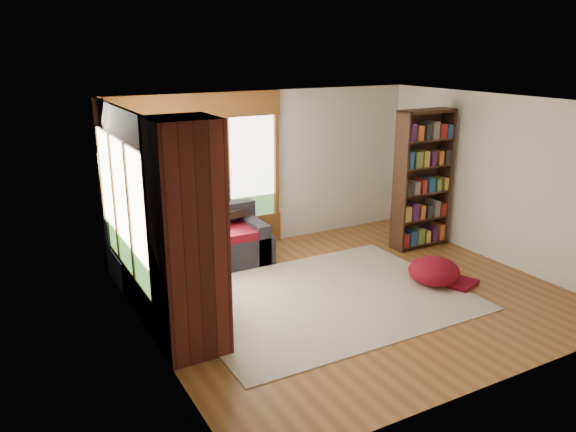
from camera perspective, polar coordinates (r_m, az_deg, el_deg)
name	(u,v)px	position (r m, az deg, el deg)	size (l,w,h in m)	color
floor	(350,293)	(7.89, 6.32, -7.81)	(5.50, 5.50, 0.00)	brown
ceiling	(357,103)	(7.21, 6.99, 11.34)	(5.50, 5.50, 0.00)	white
wall_back	(268,168)	(9.53, -2.08, 4.85)	(5.50, 0.04, 2.60)	silver
wall_front	(506,265)	(5.70, 21.31, -4.63)	(5.50, 0.04, 2.60)	silver
wall_left	(146,235)	(6.32, -14.20, -1.91)	(0.04, 5.00, 2.60)	silver
wall_right	(499,180)	(9.27, 20.69, 3.44)	(0.04, 5.00, 2.60)	silver
windows_back	(201,173)	(9.03, -8.83, 4.32)	(2.82, 0.10, 1.90)	brown
windows_left	(123,205)	(7.43, -16.42, 1.12)	(0.10, 2.62, 1.90)	brown
roller_blind	(109,162)	(8.14, -17.77, 5.24)	(0.03, 0.72, 0.90)	#688156
brick_chimney	(188,239)	(6.09, -10.16, -2.35)	(0.70, 0.70, 2.60)	#471914
sectional_sofa	(174,259)	(8.39, -11.50, -4.26)	(2.20, 2.20, 0.80)	black
area_rug	(326,298)	(7.71, 3.87, -8.29)	(3.69, 2.82, 0.01)	silver
bookshelf	(423,180)	(9.58, 13.52, 3.59)	(0.99, 0.33, 2.32)	#341C11
pouf	(434,270)	(8.32, 14.61, -5.35)	(0.73, 0.73, 0.39)	maroon
dog_tan	(192,217)	(8.58, -9.77, -0.09)	(1.08, 1.13, 0.55)	olive
dog_brindle	(159,244)	(7.67, -12.93, -2.82)	(0.74, 0.89, 0.43)	#3C2F1D
throw_pillows	(172,226)	(8.39, -11.74, -1.03)	(1.98, 1.68, 0.45)	black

